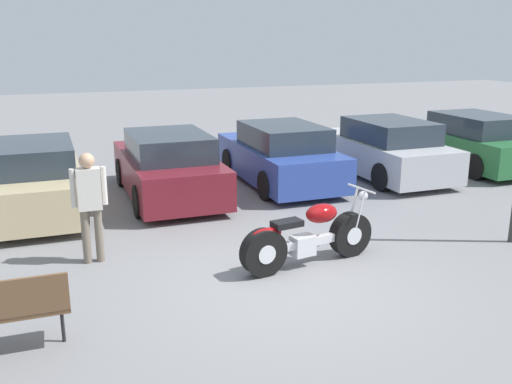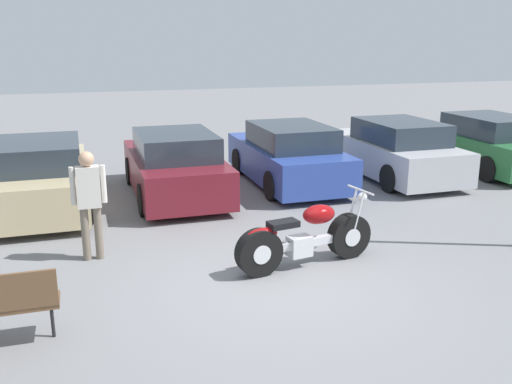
# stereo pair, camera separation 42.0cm
# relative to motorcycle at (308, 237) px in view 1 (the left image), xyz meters

# --- Properties ---
(ground_plane) EXTENTS (60.00, 60.00, 0.00)m
(ground_plane) POSITION_rel_motorcycle_xyz_m (-0.53, -0.55, -0.43)
(ground_plane) COLOR slate
(motorcycle) EXTENTS (2.24, 0.75, 1.06)m
(motorcycle) POSITION_rel_motorcycle_xyz_m (0.00, 0.00, 0.00)
(motorcycle) COLOR black
(motorcycle) RESTS_ON ground_plane
(parked_car_champagne) EXTENTS (1.81, 4.08, 1.39)m
(parked_car_champagne) POSITION_rel_motorcycle_xyz_m (-3.81, 4.24, 0.22)
(parked_car_champagne) COLOR #C6B284
(parked_car_champagne) RESTS_ON ground_plane
(parked_car_maroon) EXTENTS (1.81, 4.08, 1.39)m
(parked_car_maroon) POSITION_rel_motorcycle_xyz_m (-1.15, 4.42, 0.22)
(parked_car_maroon) COLOR maroon
(parked_car_maroon) RESTS_ON ground_plane
(parked_car_blue) EXTENTS (1.81, 4.08, 1.39)m
(parked_car_blue) POSITION_rel_motorcycle_xyz_m (1.51, 4.69, 0.22)
(parked_car_blue) COLOR #2D479E
(parked_car_blue) RESTS_ON ground_plane
(parked_car_silver) EXTENTS (1.81, 4.08, 1.39)m
(parked_car_silver) POSITION_rel_motorcycle_xyz_m (4.17, 4.50, 0.22)
(parked_car_silver) COLOR #BCBCC1
(parked_car_silver) RESTS_ON ground_plane
(parked_car_green) EXTENTS (1.81, 4.08, 1.39)m
(parked_car_green) POSITION_rel_motorcycle_xyz_m (6.83, 4.61, 0.22)
(parked_car_green) COLOR #286B38
(parked_car_green) RESTS_ON ground_plane
(person_standing) EXTENTS (0.52, 0.22, 1.68)m
(person_standing) POSITION_rel_motorcycle_xyz_m (-2.97, 1.22, 0.56)
(person_standing) COLOR #726656
(person_standing) RESTS_ON ground_plane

